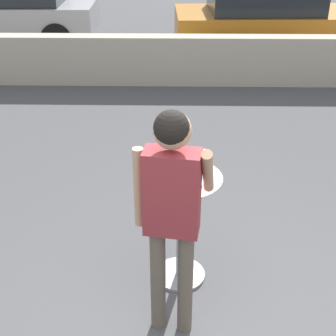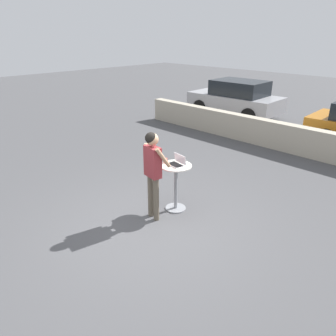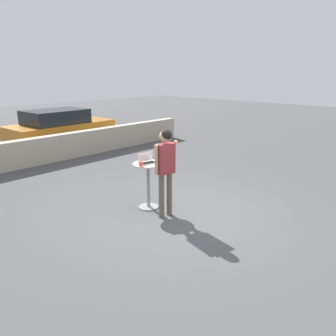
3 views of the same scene
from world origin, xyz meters
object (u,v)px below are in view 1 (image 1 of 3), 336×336
laptop (182,170)px  coffee_mug (149,175)px  standing_person (172,201)px  parked_car_further_down (10,9)px  cafe_table (181,215)px  parked_car_near_street (269,19)px

laptop → coffee_mug: laptop is taller
standing_person → coffee_mug: bearing=109.0°
laptop → parked_car_further_down: 8.64m
laptop → cafe_table: bearing=-106.4°
standing_person → parked_car_further_down: size_ratio=0.44×
cafe_table → standing_person: 0.76m
laptop → standing_person: (-0.07, -0.59, 0.10)m
cafe_table → coffee_mug: (-0.24, -0.05, 0.40)m
laptop → coffee_mug: size_ratio=3.33×
parked_car_further_down → parked_car_near_street: bearing=-8.6°
standing_person → parked_car_near_street: 7.73m
coffee_mug → cafe_table: bearing=12.4°
coffee_mug → parked_car_further_down: parked_car_further_down is taller
standing_person → parked_car_further_down: bearing=114.2°
standing_person → cafe_table: bearing=83.1°
coffee_mug → parked_car_further_down: (-3.57, 7.83, -0.26)m
coffee_mug → laptop: bearing=16.9°
parked_car_further_down → standing_person: bearing=-65.8°
parked_car_further_down → laptop: bearing=-63.8°
cafe_table → parked_car_near_street: parked_car_near_street is taller
cafe_table → laptop: (0.01, 0.02, 0.40)m
standing_person → parked_car_near_street: bearing=75.5°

